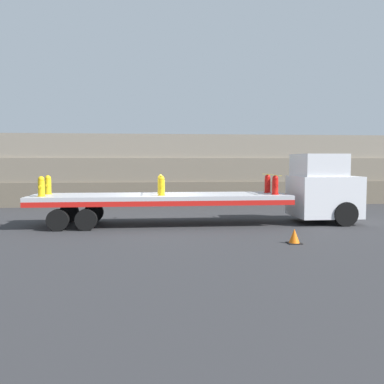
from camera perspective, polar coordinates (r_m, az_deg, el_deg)
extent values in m
plane|color=#2D2D30|center=(17.97, -4.12, -4.39)|extent=(120.00, 120.00, 0.00)
cube|color=#665B4C|center=(26.84, -4.72, -0.05)|extent=(60.00, 3.00, 1.43)
cube|color=#756B5B|center=(26.92, -4.75, 3.00)|extent=(60.00, 3.00, 1.43)
cube|color=gray|center=(27.08, -4.77, 6.03)|extent=(60.00, 3.00, 1.43)
cube|color=silver|center=(19.37, 17.12, -0.53)|extent=(2.61, 2.44, 1.74)
cube|color=silver|center=(19.21, 16.49, 3.46)|extent=(1.83, 2.25, 0.95)
cube|color=black|center=(19.63, 19.07, 0.51)|extent=(1.04, 2.15, 0.98)
cylinder|color=black|center=(18.57, 19.78, -2.79)|extent=(1.00, 0.28, 1.00)
cylinder|color=black|center=(20.67, 17.00, -2.05)|extent=(1.00, 0.28, 1.00)
cube|color=#B2B2B7|center=(17.83, -4.14, -0.59)|extent=(10.59, 2.59, 0.17)
cube|color=red|center=(16.60, -4.00, -1.56)|extent=(10.59, 0.08, 0.20)
cube|color=red|center=(19.10, -4.25, -0.83)|extent=(10.59, 0.08, 0.20)
cylinder|color=black|center=(16.89, -13.95, -3.62)|extent=(0.83, 0.30, 0.83)
cylinder|color=black|center=(19.23, -12.95, -2.67)|extent=(0.83, 0.30, 0.83)
cylinder|color=black|center=(17.08, -17.47, -3.60)|extent=(0.83, 0.30, 0.83)
cylinder|color=black|center=(19.39, -16.07, -2.67)|extent=(0.83, 0.30, 0.83)
cylinder|color=gold|center=(17.75, -19.42, -0.51)|extent=(0.32, 0.32, 0.03)
cylinder|color=gold|center=(17.73, -19.45, 0.44)|extent=(0.26, 0.26, 0.62)
sphere|color=gold|center=(17.71, -19.48, 1.62)|extent=(0.24, 0.24, 0.24)
cylinder|color=gold|center=(17.54, -19.59, 0.64)|extent=(0.11, 0.11, 0.11)
cylinder|color=gold|center=(17.90, -19.32, 0.71)|extent=(0.11, 0.11, 0.11)
cylinder|color=gold|center=(18.85, -18.62, -0.24)|extent=(0.32, 0.32, 0.03)
cylinder|color=gold|center=(18.83, -18.64, 0.66)|extent=(0.26, 0.26, 0.62)
sphere|color=gold|center=(18.81, -18.66, 1.77)|extent=(0.24, 0.24, 0.24)
cylinder|color=gold|center=(18.65, -18.77, 0.85)|extent=(0.11, 0.11, 0.11)
cylinder|color=gold|center=(19.00, -18.52, 0.91)|extent=(0.11, 0.11, 0.11)
cylinder|color=gold|center=(17.26, -4.08, -0.42)|extent=(0.32, 0.32, 0.03)
cylinder|color=gold|center=(17.24, -4.09, 0.56)|extent=(0.26, 0.26, 0.62)
sphere|color=gold|center=(17.22, -4.09, 1.78)|extent=(0.24, 0.24, 0.24)
cylinder|color=gold|center=(17.05, -4.07, 0.78)|extent=(0.11, 0.11, 0.11)
cylinder|color=gold|center=(17.42, -4.11, 0.84)|extent=(0.11, 0.11, 0.11)
cylinder|color=gold|center=(18.39, -4.20, -0.14)|extent=(0.32, 0.32, 0.03)
cylinder|color=gold|center=(18.37, -4.20, 0.78)|extent=(0.26, 0.26, 0.62)
sphere|color=gold|center=(18.36, -4.21, 1.92)|extent=(0.24, 0.24, 0.24)
cylinder|color=gold|center=(18.19, -4.18, 0.98)|extent=(0.11, 0.11, 0.11)
cylinder|color=gold|center=(18.55, -4.22, 1.04)|extent=(0.11, 0.11, 0.11)
cylinder|color=red|center=(18.03, 11.01, -0.29)|extent=(0.32, 0.32, 0.03)
cylinder|color=red|center=(18.01, 11.02, 0.65)|extent=(0.26, 0.26, 0.62)
sphere|color=red|center=(17.99, 11.04, 1.81)|extent=(0.24, 0.24, 0.24)
cylinder|color=red|center=(17.83, 11.20, 0.85)|extent=(0.11, 0.11, 0.11)
cylinder|color=red|center=(18.18, 10.86, 0.92)|extent=(0.11, 0.11, 0.11)
cylinder|color=red|center=(19.11, 10.02, -0.03)|extent=(0.32, 0.32, 0.03)
cylinder|color=red|center=(19.10, 10.03, 0.85)|extent=(0.26, 0.26, 0.62)
sphere|color=red|center=(19.08, 10.05, 1.95)|extent=(0.24, 0.24, 0.24)
cylinder|color=red|center=(18.92, 10.19, 1.05)|extent=(0.11, 0.11, 0.11)
cylinder|color=red|center=(19.27, 9.89, 1.10)|extent=(0.11, 0.11, 0.11)
cube|color=yellow|center=(17.78, -4.15, 2.26)|extent=(0.05, 2.79, 0.01)
cube|color=yellow|center=(18.53, 10.53, 2.27)|extent=(0.05, 2.79, 0.01)
cube|color=black|center=(14.29, 13.46, -6.64)|extent=(0.44, 0.44, 0.03)
cone|color=orange|center=(14.25, 13.48, -5.69)|extent=(0.34, 0.34, 0.46)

